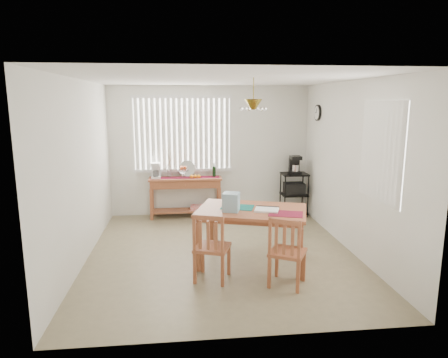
{
  "coord_description": "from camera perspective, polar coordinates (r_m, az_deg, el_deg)",
  "views": [
    {
      "loc": [
        -0.59,
        -5.77,
        2.29
      ],
      "look_at": [
        0.1,
        0.55,
        1.05
      ],
      "focal_mm": 32.0,
      "sensor_mm": 36.0,
      "label": 1
    }
  ],
  "objects": [
    {
      "name": "ground",
      "position": [
        6.24,
        -0.37,
        -10.55
      ],
      "size": [
        4.0,
        4.5,
        0.01
      ],
      "primitive_type": "cube",
      "color": "gray"
    },
    {
      "name": "sideboard_items",
      "position": [
        7.93,
        -7.27,
        1.05
      ],
      "size": [
        1.36,
        0.33,
        0.62
      ],
      "color": "maroon",
      "rests_on": "sideboard"
    },
    {
      "name": "dining_table",
      "position": [
        5.66,
        3.99,
        -5.2
      ],
      "size": [
        1.72,
        1.37,
        0.8
      ],
      "color": "#A95C39",
      "rests_on": "ground"
    },
    {
      "name": "table_items",
      "position": [
        5.51,
        2.33,
        -3.61
      ],
      "size": [
        1.12,
        0.86,
        0.26
      ],
      "color": "#126963",
      "rests_on": "dining_table"
    },
    {
      "name": "cart_items",
      "position": [
        8.11,
        10.08,
        1.95
      ],
      "size": [
        0.2,
        0.25,
        0.36
      ],
      "color": "black",
      "rests_on": "wire_cart"
    },
    {
      "name": "chair_left",
      "position": [
        5.19,
        -1.82,
        -9.75
      ],
      "size": [
        0.54,
        0.54,
        0.92
      ],
      "color": "#A95C39",
      "rests_on": "ground"
    },
    {
      "name": "sideboard",
      "position": [
        7.98,
        -5.47,
        -1.22
      ],
      "size": [
        1.43,
        0.4,
        0.8
      ],
      "color": "#A95C39",
      "rests_on": "ground"
    },
    {
      "name": "room_shell",
      "position": [
        5.85,
        -0.37,
        5.16
      ],
      "size": [
        4.2,
        4.7,
        2.7
      ],
      "color": "white",
      "rests_on": "ground"
    },
    {
      "name": "chair_right",
      "position": [
        5.1,
        8.96,
        -10.31
      ],
      "size": [
        0.57,
        0.57,
        0.91
      ],
      "color": "#A95C39",
      "rests_on": "ground"
    },
    {
      "name": "wire_cart",
      "position": [
        8.2,
        9.98,
        -1.58
      ],
      "size": [
        0.51,
        0.41,
        0.87
      ],
      "color": "black",
      "rests_on": "ground"
    }
  ]
}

